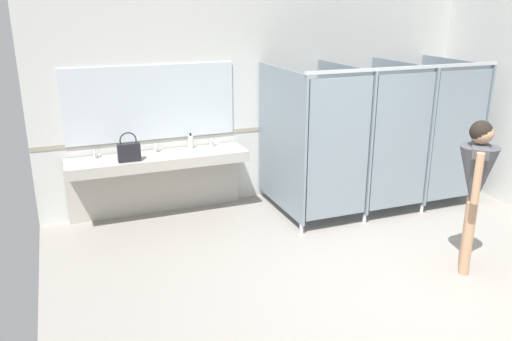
{
  "coord_description": "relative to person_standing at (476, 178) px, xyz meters",
  "views": [
    {
      "loc": [
        -2.97,
        -3.74,
        2.83
      ],
      "look_at": [
        -1.02,
        1.25,
        1.08
      ],
      "focal_mm": 36.21,
      "sensor_mm": 36.0,
      "label": 1
    }
  ],
  "objects": [
    {
      "name": "person_standing",
      "position": [
        0.0,
        0.0,
        0.0
      ],
      "size": [
        0.56,
        0.56,
        1.69
      ],
      "color": "tan",
      "rests_on": "ground_plane"
    },
    {
      "name": "wall_back_tile_band",
      "position": [
        -1.03,
        2.98,
        -0.02
      ],
      "size": [
        6.73,
        0.01,
        0.06
      ],
      "primitive_type": "cube",
      "color": "#9E937F",
      "rests_on": "wall_back"
    },
    {
      "name": "mirror_panel",
      "position": [
        -2.82,
        2.97,
        0.47
      ],
      "size": [
        2.29,
        0.02,
        1.0
      ],
      "primitive_type": "cube",
      "color": "silver",
      "rests_on": "wall_back"
    },
    {
      "name": "vanity_counter",
      "position": [
        -2.82,
        2.77,
        -0.42
      ],
      "size": [
        2.39,
        0.55,
        1.01
      ],
      "color": "#B2ADA3",
      "rests_on": "ground_plane"
    },
    {
      "name": "soap_dispenser",
      "position": [
        -2.33,
        2.85,
        -0.09
      ],
      "size": [
        0.07,
        0.07,
        0.22
      ],
      "color": "white",
      "rests_on": "vanity_counter"
    },
    {
      "name": "wall_back",
      "position": [
        -1.03,
        3.04,
        0.42
      ],
      "size": [
        6.73,
        0.12,
        3.0
      ],
      "primitive_type": "cube",
      "color": "silver",
      "rests_on": "ground_plane"
    },
    {
      "name": "bathroom_stalls",
      "position": [
        0.16,
        1.99,
        0.01
      ],
      "size": [
        2.89,
        1.51,
        2.07
      ],
      "color": "gray",
      "rests_on": "ground_plane"
    },
    {
      "name": "ground_plane",
      "position": [
        -1.03,
        -0.17,
        -1.12
      ],
      "size": [
        6.73,
        6.91,
        0.1
      ],
      "primitive_type": "cube",
      "color": "gray"
    },
    {
      "name": "handbag",
      "position": [
        -3.22,
        2.55,
        -0.05
      ],
      "size": [
        0.28,
        0.11,
        0.38
      ],
      "color": "black",
      "rests_on": "vanity_counter"
    }
  ]
}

